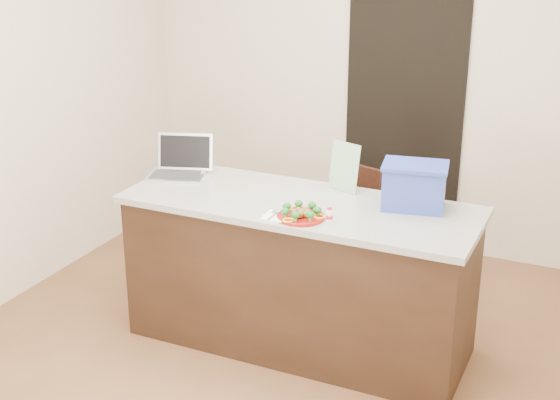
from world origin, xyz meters
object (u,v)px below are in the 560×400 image
at_px(napkin, 278,216).
at_px(blue_box, 414,186).
at_px(chair, 353,220).
at_px(laptop, 181,164).
at_px(island, 299,274).
at_px(yogurt_bottle, 329,216).
at_px(plate, 301,216).

height_order(napkin, blue_box, blue_box).
bearing_deg(chair, laptop, -123.91).
distance_m(napkin, chair, 1.23).
relative_size(napkin, blue_box, 0.38).
xyz_separation_m(island, yogurt_bottle, (0.26, -0.21, 0.49)).
xyz_separation_m(island, chair, (0.02, 0.88, 0.02)).
xyz_separation_m(plate, blue_box, (0.51, 0.41, 0.12)).
bearing_deg(chair, island, -74.81).
bearing_deg(plate, blue_box, 39.18).
bearing_deg(chair, blue_box, -33.11).
relative_size(napkin, laptop, 0.37).
height_order(yogurt_bottle, laptop, laptop).
xyz_separation_m(napkin, chair, (0.04, 1.15, -0.44)).
xyz_separation_m(blue_box, chair, (-0.59, 0.70, -0.56)).
relative_size(laptop, chair, 0.48).
bearing_deg(island, chair, 88.76).
relative_size(island, blue_box, 5.17).
xyz_separation_m(yogurt_bottle, laptop, (-1.14, 0.34, 0.03)).
height_order(island, napkin, napkin).
xyz_separation_m(island, laptop, (-0.88, 0.14, 0.52)).
distance_m(island, yogurt_bottle, 0.59).
bearing_deg(island, blue_box, 16.73).
bearing_deg(island, yogurt_bottle, -38.15).
height_order(island, blue_box, blue_box).
bearing_deg(napkin, yogurt_bottle, 12.11).
distance_m(island, napkin, 0.53).
distance_m(yogurt_bottle, laptop, 1.19).
relative_size(plate, blue_box, 0.66).
distance_m(island, chair, 0.88).
relative_size(blue_box, chair, 0.47).
height_order(napkin, laptop, laptop).
bearing_deg(blue_box, napkin, -155.10).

